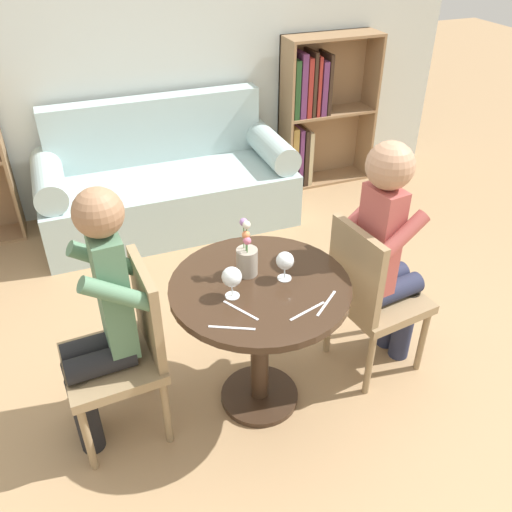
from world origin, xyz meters
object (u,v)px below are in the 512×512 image
object	(u,v)px
person_left	(100,321)
wine_glass_right	(285,262)
couch	(167,186)
person_right	(388,253)
wine_glass_left	(232,278)
chair_left	(126,347)
bookshelf_right	(315,112)
chair_right	(370,293)
flower_vase	(247,258)

from	to	relation	value
person_left	wine_glass_right	xyz separation A→B (m)	(0.82, -0.07, 0.15)
couch	person_right	xyz separation A→B (m)	(0.70, -1.92, 0.40)
couch	wine_glass_left	bearing A→B (deg)	-94.09
person_right	wine_glass_right	world-z (taller)	person_right
couch	chair_left	world-z (taller)	couch
bookshelf_right	wine_glass_left	xyz separation A→B (m)	(-1.52, -2.27, 0.20)
couch	person_left	bearing A→B (deg)	-110.28
couch	bookshelf_right	world-z (taller)	bookshelf_right
couch	person_right	size ratio (longest dim) A/B	1.45
chair_right	bookshelf_right	bearing A→B (deg)	-26.98
person_right	bookshelf_right	bearing A→B (deg)	-25.21
bookshelf_right	chair_left	world-z (taller)	bookshelf_right
couch	flower_vase	bearing A→B (deg)	-90.79
chair_left	flower_vase	size ratio (longest dim) A/B	3.21
person_left	bookshelf_right	bearing A→B (deg)	132.62
bookshelf_right	chair_right	size ratio (longest dim) A/B	1.40
chair_left	person_right	xyz separation A→B (m)	(1.31, -0.03, 0.22)
wine_glass_right	flower_vase	bearing A→B (deg)	145.54
chair_right	person_right	bearing A→B (deg)	-84.36
person_right	flower_vase	distance (m)	0.73
chair_right	chair_left	bearing A→B (deg)	79.67
couch	chair_left	bearing A→B (deg)	-108.01
chair_right	person_left	world-z (taller)	person_left
chair_right	wine_glass_right	world-z (taller)	chair_right
person_right	chair_right	bearing A→B (deg)	95.64
flower_vase	person_right	bearing A→B (deg)	-4.07
chair_left	chair_right	xyz separation A→B (m)	(1.23, -0.05, 0.00)
person_left	wine_glass_right	distance (m)	0.84
person_right	wine_glass_right	size ratio (longest dim) A/B	9.40
bookshelf_right	person_left	size ratio (longest dim) A/B	0.98
bookshelf_right	wine_glass_right	world-z (taller)	bookshelf_right
bookshelf_right	person_left	xyz separation A→B (m)	(-2.08, -2.16, 0.04)
wine_glass_left	wine_glass_right	bearing A→B (deg)	7.95
couch	chair_right	distance (m)	2.04
chair_left	chair_right	distance (m)	1.23
flower_vase	couch	bearing A→B (deg)	89.21
chair_left	chair_right	size ratio (longest dim) A/B	1.00
couch	bookshelf_right	distance (m)	1.44
person_left	wine_glass_left	xyz separation A→B (m)	(0.56, -0.11, 0.16)
couch	wine_glass_left	size ratio (longest dim) A/B	12.84
wine_glass_right	flower_vase	xyz separation A→B (m)	(-0.14, 0.10, -0.01)
couch	wine_glass_right	xyz separation A→B (m)	(0.12, -1.97, 0.52)
person_right	wine_glass_left	distance (m)	0.85
bookshelf_right	chair_right	xyz separation A→B (m)	(-0.76, -2.21, -0.14)
couch	person_right	world-z (taller)	person_right
person_right	wine_glass_right	distance (m)	0.59
couch	flower_vase	world-z (taller)	flower_vase
person_right	flower_vase	world-z (taller)	person_right
bookshelf_right	flower_vase	bearing A→B (deg)	-123.31
bookshelf_right	chair_left	distance (m)	2.94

